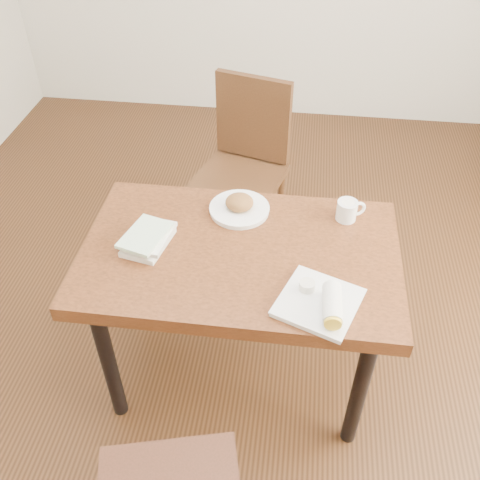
# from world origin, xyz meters

# --- Properties ---
(ground) EXTENTS (4.00, 5.00, 0.01)m
(ground) POSITION_xyz_m (0.00, 0.00, -0.01)
(ground) COLOR #472814
(ground) RESTS_ON ground
(table) EXTENTS (1.17, 0.72, 0.75)m
(table) POSITION_xyz_m (0.00, 0.00, 0.66)
(table) COLOR brown
(table) RESTS_ON ground
(chair_far) EXTENTS (0.52, 0.52, 0.95)m
(chair_far) POSITION_xyz_m (-0.09, 0.93, 0.55)
(chair_far) COLOR #442713
(chair_far) RESTS_ON ground
(plate_scone) EXTENTS (0.24, 0.24, 0.08)m
(plate_scone) POSITION_xyz_m (-0.03, 0.23, 0.77)
(plate_scone) COLOR white
(plate_scone) RESTS_ON table
(coffee_mug) EXTENTS (0.12, 0.08, 0.08)m
(coffee_mug) POSITION_xyz_m (0.39, 0.24, 0.79)
(coffee_mug) COLOR white
(coffee_mug) RESTS_ON table
(plate_burrito) EXTENTS (0.32, 0.32, 0.08)m
(plate_burrito) POSITION_xyz_m (0.30, -0.24, 0.78)
(plate_burrito) COLOR white
(plate_burrito) RESTS_ON table
(book_stack) EXTENTS (0.19, 0.23, 0.05)m
(book_stack) POSITION_xyz_m (-0.34, -0.01, 0.78)
(book_stack) COLOR white
(book_stack) RESTS_ON table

